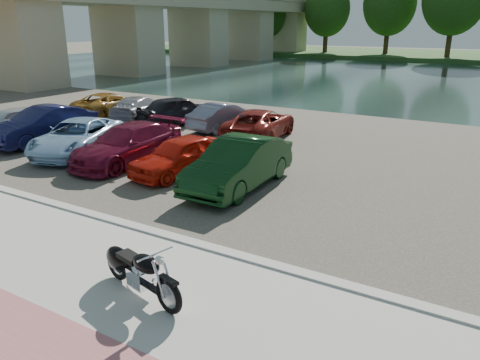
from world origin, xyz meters
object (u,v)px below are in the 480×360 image
Objects in this scene: car_0 at (11,121)px; car_1 at (44,125)px; car_2 at (77,137)px; motorcycle at (135,269)px.

car_0 is 2.59m from car_1.
car_1 is 2.65m from car_2.
car_2 is at bearing 6.80° from car_0.
car_2 is (2.60, -0.46, -0.10)m from car_1.
motorcycle is 11.07m from car_2.
car_1 is 0.98× the size of car_2.
motorcycle is at bearing -27.73° from car_1.
car_2 is at bearing -6.88° from car_1.
car_0 is (-14.17, 7.15, 0.12)m from motorcycle.
car_1 is at bearing 162.53° from motorcycle.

